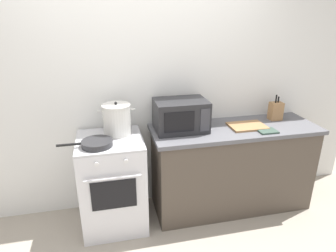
% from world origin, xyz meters
% --- Properties ---
extents(back_wall, '(4.40, 0.10, 2.50)m').
position_xyz_m(back_wall, '(0.30, 0.97, 1.25)').
color(back_wall, silver).
rests_on(back_wall, ground_plane).
extents(lower_cabinet_right, '(1.64, 0.56, 0.88)m').
position_xyz_m(lower_cabinet_right, '(0.90, 0.62, 0.44)').
color(lower_cabinet_right, '#4C4238').
rests_on(lower_cabinet_right, ground_plane).
extents(countertop_right, '(1.70, 0.60, 0.04)m').
position_xyz_m(countertop_right, '(0.90, 0.62, 0.90)').
color(countertop_right, '#59595E').
rests_on(countertop_right, lower_cabinet_right).
extents(stove, '(0.60, 0.64, 0.92)m').
position_xyz_m(stove, '(-0.35, 0.60, 0.46)').
color(stove, silver).
rests_on(stove, ground_plane).
extents(stock_pot, '(0.35, 0.26, 0.32)m').
position_xyz_m(stock_pot, '(-0.27, 0.70, 1.07)').
color(stock_pot, silver).
rests_on(stock_pot, stove).
extents(frying_pan, '(0.47, 0.27, 0.05)m').
position_xyz_m(frying_pan, '(-0.46, 0.47, 0.95)').
color(frying_pan, '#28282B').
rests_on(frying_pan, stove).
extents(microwave, '(0.50, 0.37, 0.30)m').
position_xyz_m(microwave, '(0.34, 0.68, 1.07)').
color(microwave, '#232326').
rests_on(microwave, countertop_right).
extents(cutting_board, '(0.36, 0.26, 0.02)m').
position_xyz_m(cutting_board, '(1.02, 0.60, 0.93)').
color(cutting_board, '#997047').
rests_on(cutting_board, countertop_right).
extents(knife_block, '(0.13, 0.10, 0.27)m').
position_xyz_m(knife_block, '(1.41, 0.74, 1.02)').
color(knife_block, '#997047').
rests_on(knife_block, countertop_right).
extents(oven_mitt, '(0.18, 0.14, 0.02)m').
position_xyz_m(oven_mitt, '(1.15, 0.44, 0.93)').
color(oven_mitt, '#384C42').
rests_on(oven_mitt, countertop_right).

